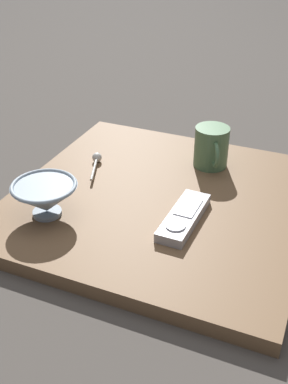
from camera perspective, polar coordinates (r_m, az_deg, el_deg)
name	(u,v)px	position (r m, az deg, el deg)	size (l,w,h in m)	color
ground_plane	(160,208)	(1.04, 1.95, -1.92)	(6.00, 6.00, 0.00)	#47423D
table	(160,202)	(1.03, 1.97, -1.20)	(0.61, 0.61, 0.03)	brown
cereal_bowl	(45,197)	(0.96, -11.76, -0.63)	(0.13, 0.13, 0.07)	#8C9EAD
coffee_mug	(211,147)	(1.13, 8.10, 5.35)	(0.08, 0.11, 0.10)	#4C724C
teaspoon	(96,160)	(1.15, -5.74, 3.86)	(0.05, 0.11, 0.02)	silver
tv_remote_near	(184,217)	(0.94, 4.81, -3.02)	(0.06, 0.17, 0.02)	#9E9EA3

